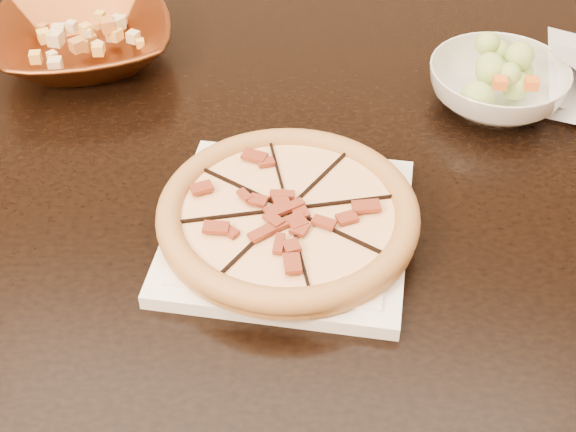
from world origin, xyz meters
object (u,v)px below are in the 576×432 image
pizza (288,213)px  plate (288,228)px  salad_bowl (497,86)px  dining_table (213,195)px  bronze_bowl (84,41)px

pizza → plate: bearing=-8.9°
salad_bowl → pizza: bearing=-130.7°
plate → pizza: (-0.00, 0.00, 0.02)m
dining_table → salad_bowl: size_ratio=8.03×
dining_table → pizza: size_ratio=5.14×
dining_table → plate: plate is taller
plate → pizza: pizza is taller
dining_table → plate: size_ratio=5.41×
pizza → salad_bowl: 0.39m
dining_table → salad_bowl: bearing=18.9°
plate → salad_bowl: bearing=49.3°
plate → pizza: 0.02m
dining_table → plate: (0.13, -0.17, 0.11)m
dining_table → bronze_bowl: bearing=141.3°
dining_table → plate: 0.24m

